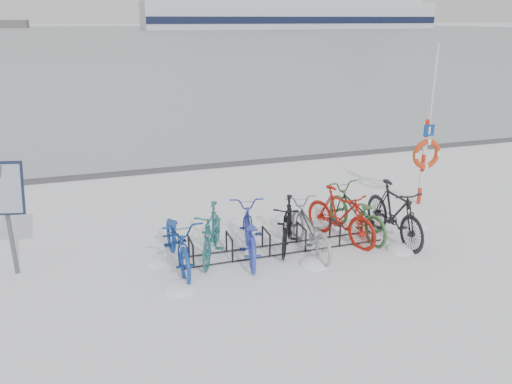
# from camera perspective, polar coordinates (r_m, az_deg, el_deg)

# --- Properties ---
(ground) EXTENTS (900.00, 900.00, 0.00)m
(ground) POSITION_cam_1_polar(r_m,az_deg,el_deg) (9.71, 3.18, -6.57)
(ground) COLOR white
(ground) RESTS_ON ground
(ice_sheet) EXTENTS (400.00, 298.00, 0.02)m
(ice_sheet) POSITION_cam_1_polar(r_m,az_deg,el_deg) (163.23, -17.42, 16.93)
(ice_sheet) COLOR #9BA9AF
(ice_sheet) RESTS_ON ground
(quay_edge) EXTENTS (400.00, 0.25, 0.10)m
(quay_edge) POSITION_cam_1_polar(r_m,az_deg,el_deg) (14.99, -4.85, 3.01)
(quay_edge) COLOR #3F3F42
(quay_edge) RESTS_ON ground
(bike_rack) EXTENTS (4.00, 0.48, 0.46)m
(bike_rack) POSITION_cam_1_polar(r_m,az_deg,el_deg) (9.63, 3.20, -5.61)
(bike_rack) COLOR black
(bike_rack) RESTS_ON ground
(info_board) EXTENTS (0.71, 0.40, 2.02)m
(info_board) POSITION_cam_1_polar(r_m,az_deg,el_deg) (9.24, -26.89, -0.32)
(info_board) COLOR #595B5E
(info_board) RESTS_ON ground
(lifebuoy_station) EXTENTS (0.71, 0.22, 3.71)m
(lifebuoy_station) POSITION_cam_1_polar(r_m,az_deg,el_deg) (12.24, 18.85, 4.13)
(lifebuoy_station) COLOR red
(lifebuoy_station) RESTS_ON ground
(cruise_ferry) EXTENTS (123.26, 23.28, 40.50)m
(cruise_ferry) POSITION_cam_1_polar(r_m,az_deg,el_deg) (221.23, 4.02, 20.96)
(cruise_ferry) COLOR silver
(cruise_ferry) RESTS_ON ground
(bike_0) EXTENTS (0.76, 2.01, 1.04)m
(bike_0) POSITION_cam_1_polar(r_m,az_deg,el_deg) (9.01, -8.94, -5.25)
(bike_0) COLOR navy
(bike_0) RESTS_ON ground
(bike_1) EXTENTS (1.10, 1.74, 1.02)m
(bike_1) POSITION_cam_1_polar(r_m,az_deg,el_deg) (9.26, -5.10, -4.48)
(bike_1) COLOR #1C5C5E
(bike_1) RESTS_ON ground
(bike_2) EXTENTS (1.04, 1.99, 0.99)m
(bike_2) POSITION_cam_1_polar(r_m,az_deg,el_deg) (9.28, -0.81, -4.44)
(bike_2) COLOR #2D3EB0
(bike_2) RESTS_ON ground
(bike_3) EXTENTS (1.17, 1.69, 0.99)m
(bike_3) POSITION_cam_1_polar(r_m,az_deg,el_deg) (9.65, 3.61, -3.51)
(bike_3) COLOR black
(bike_3) RESTS_ON ground
(bike_4) EXTENTS (0.67, 1.87, 0.98)m
(bike_4) POSITION_cam_1_polar(r_m,az_deg,el_deg) (9.52, 6.16, -3.98)
(bike_4) COLOR #909398
(bike_4) RESTS_ON ground
(bike_5) EXTENTS (1.12, 1.90, 1.10)m
(bike_5) POSITION_cam_1_polar(r_m,az_deg,el_deg) (10.04, 9.66, -2.49)
(bike_5) COLOR #A3160C
(bike_5) RESTS_ON ground
(bike_6) EXTENTS (0.91, 2.02, 1.02)m
(bike_6) POSITION_cam_1_polar(r_m,az_deg,el_deg) (10.39, 11.38, -2.09)
(bike_6) COLOR #2F5A2A
(bike_6) RESTS_ON ground
(bike_7) EXTENTS (0.60, 1.99, 1.19)m
(bike_7) POSITION_cam_1_polar(r_m,az_deg,el_deg) (10.31, 15.55, -2.12)
(bike_7) COLOR black
(bike_7) RESTS_ON ground
(snow_drifts) EXTENTS (6.00, 2.07, 0.20)m
(snow_drifts) POSITION_cam_1_polar(r_m,az_deg,el_deg) (9.61, 5.46, -6.91)
(snow_drifts) COLOR white
(snow_drifts) RESTS_ON ground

